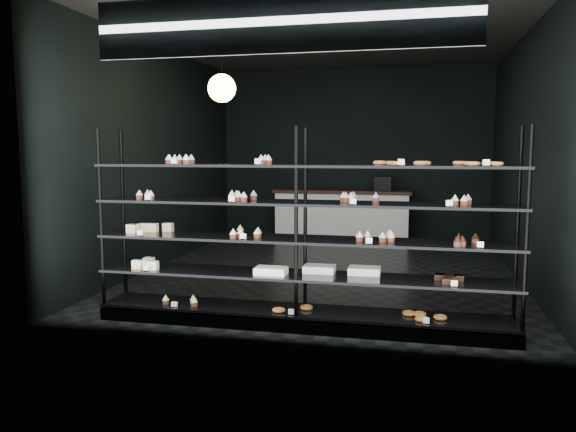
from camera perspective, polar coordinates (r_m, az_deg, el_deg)
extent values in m
cube|color=black|center=(7.89, 4.13, -5.68)|extent=(5.00, 6.00, 0.01)
cube|color=black|center=(7.85, 4.34, 17.70)|extent=(5.00, 6.00, 0.01)
cube|color=black|center=(10.69, 6.61, 6.16)|extent=(5.00, 0.01, 3.20)
cube|color=black|center=(4.76, -1.11, 5.55)|extent=(5.00, 0.01, 3.20)
cube|color=black|center=(8.45, -12.88, 5.89)|extent=(0.01, 6.00, 3.20)
cube|color=black|center=(7.75, 22.94, 5.47)|extent=(0.01, 6.00, 3.20)
cube|color=black|center=(5.53, 1.29, -10.52)|extent=(4.00, 0.50, 0.12)
cylinder|color=black|center=(5.84, -18.45, -0.63)|extent=(0.04, 0.04, 1.85)
cylinder|color=black|center=(6.22, -16.37, -0.13)|extent=(0.04, 0.04, 1.85)
cylinder|color=black|center=(5.11, 0.83, -1.29)|extent=(0.04, 0.04, 1.85)
cylinder|color=black|center=(5.54, 1.76, -0.67)|extent=(0.04, 0.04, 1.85)
cylinder|color=black|center=(5.09, 23.09, -1.86)|extent=(0.04, 0.04, 1.85)
cylinder|color=black|center=(5.52, 22.28, -1.20)|extent=(0.04, 0.04, 1.85)
cube|color=black|center=(5.50, 1.29, -9.62)|extent=(4.00, 0.50, 0.03)
cube|color=black|center=(5.41, 1.30, -6.06)|extent=(4.00, 0.50, 0.02)
cube|color=black|center=(5.34, 1.31, -2.40)|extent=(4.00, 0.50, 0.02)
cube|color=black|center=(5.30, 1.32, 1.34)|extent=(4.00, 0.50, 0.02)
cube|color=black|center=(5.28, 1.33, 5.12)|extent=(4.00, 0.50, 0.02)
cube|color=white|center=(5.48, -11.68, 5.44)|extent=(0.06, 0.04, 0.06)
cube|color=white|center=(5.20, -3.35, 5.50)|extent=(0.06, 0.04, 0.06)
cube|color=white|center=(5.00, 11.60, 5.33)|extent=(0.06, 0.04, 0.06)
cube|color=white|center=(5.03, 19.34, 5.09)|extent=(0.06, 0.04, 0.06)
cube|color=white|center=(5.60, -13.79, 1.82)|extent=(0.06, 0.04, 0.06)
cube|color=white|center=(5.28, -5.69, 1.70)|extent=(0.05, 0.04, 0.06)
cube|color=white|center=(5.04, 6.73, 1.44)|extent=(0.05, 0.04, 0.06)
cube|color=white|center=(5.03, 16.50, 1.20)|extent=(0.06, 0.04, 0.06)
cube|color=white|center=(5.68, -14.50, -1.69)|extent=(0.06, 0.04, 0.06)
cube|color=white|center=(5.29, -4.37, -2.11)|extent=(0.06, 0.04, 0.06)
cube|color=white|center=(5.07, 8.55, -2.54)|extent=(0.05, 0.04, 0.06)
cube|color=white|center=(5.09, 18.44, -2.79)|extent=(0.06, 0.04, 0.06)
cube|color=white|center=(5.73, -14.19, -5.17)|extent=(0.06, 0.04, 0.06)
cube|color=white|center=(5.14, 16.25, -6.60)|extent=(0.06, 0.04, 0.06)
cube|color=white|center=(5.68, -11.30, -8.82)|extent=(0.06, 0.04, 0.06)
cube|color=white|center=(5.33, 0.52, -9.74)|extent=(0.05, 0.04, 0.06)
cube|color=white|center=(5.22, 14.23, -10.30)|extent=(0.06, 0.04, 0.06)
cube|color=#0C143D|center=(4.95, -0.91, 18.99)|extent=(3.20, 0.04, 0.45)
cube|color=white|center=(4.93, -0.96, 19.04)|extent=(3.30, 0.02, 0.50)
cylinder|color=black|center=(7.16, -6.79, 16.35)|extent=(0.01, 0.01, 0.56)
sphere|color=#FFD359|center=(7.10, -6.74, 12.76)|extent=(0.34, 0.34, 0.34)
cube|color=silver|center=(10.28, 5.52, -0.22)|extent=(2.38, 0.60, 0.92)
cube|color=black|center=(10.23, 5.55, 2.50)|extent=(2.47, 0.65, 0.06)
cube|color=black|center=(10.16, 9.63, 3.28)|extent=(0.30, 0.30, 0.25)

